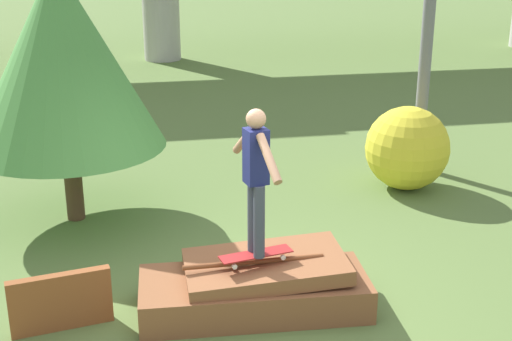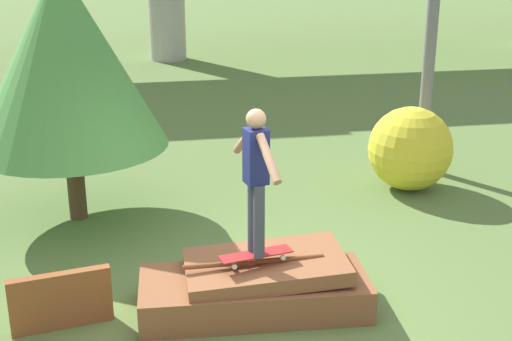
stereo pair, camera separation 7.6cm
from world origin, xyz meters
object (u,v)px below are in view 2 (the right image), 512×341
Objects in this scene: skater at (256,173)px; bush_yellow_flowering at (410,149)px; skateboard at (256,255)px; tree_behind_left at (65,57)px.

skater is 1.20× the size of bush_yellow_flowering.
skateboard is 0.93m from skater.
skateboard is 0.23× the size of tree_behind_left.
tree_behind_left is (-2.05, 3.00, 1.64)m from skateboard.
skater reaches higher than skateboard.
tree_behind_left is at bearing -176.92° from bush_yellow_flowering.
tree_behind_left reaches higher than skateboard.
bush_yellow_flowering is at bearing 47.06° from skater.
skateboard is at bearing -55.59° from tree_behind_left.
skateboard is at bearing -165.07° from skater.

